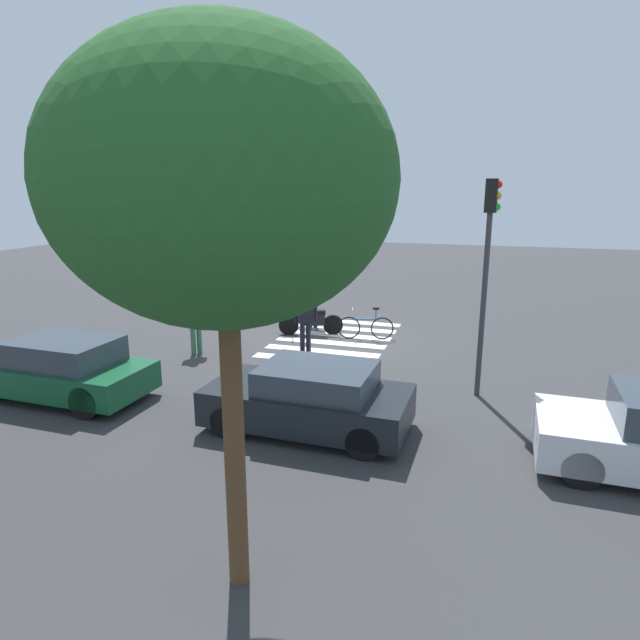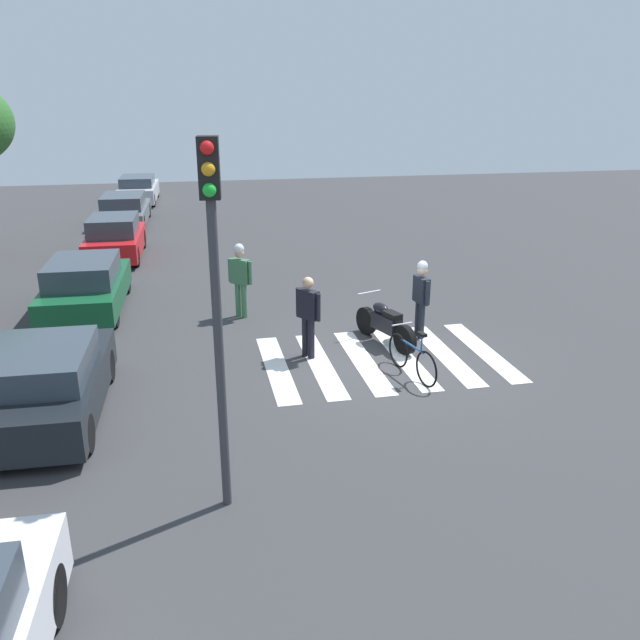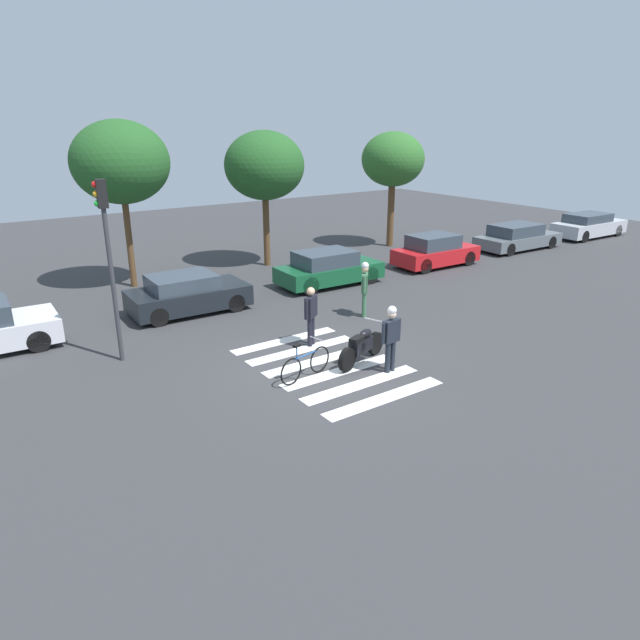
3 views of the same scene
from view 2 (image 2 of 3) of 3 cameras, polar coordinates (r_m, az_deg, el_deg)
ground_plane at (r=13.63m, az=5.60°, el=-3.44°), size 60.00×60.00×0.00m
police_motorcycle at (r=14.31m, az=5.75°, el=-0.35°), size 1.99×0.91×1.04m
leaning_bicycle at (r=12.75m, az=8.09°, el=-3.32°), size 1.70×0.52×1.01m
officer_on_foot at (r=13.33m, az=-1.05°, el=0.73°), size 0.59×0.44×1.74m
officer_by_motorcycle at (r=14.62m, az=8.87°, el=2.31°), size 0.67×0.25×1.79m
pedestrian_bystander at (r=15.91m, az=-7.03°, el=3.97°), size 0.48×0.55×1.85m
crosswalk_stripes at (r=13.63m, az=5.60°, el=-3.42°), size 3.42×4.95×0.01m
car_black_suv at (r=11.91m, az=-23.15°, el=-5.16°), size 3.98×1.98×1.32m
car_green_compact at (r=17.39m, az=-19.90°, el=2.83°), size 4.22×1.91×1.37m
car_red_convertible at (r=22.83m, az=-17.56°, el=6.87°), size 3.95×1.79×1.43m
car_grey_coupe at (r=28.71m, az=-16.81°, el=9.23°), size 4.73×1.97×1.28m
car_silver_sedan at (r=34.54m, az=-15.67°, el=10.98°), size 4.68×1.89×1.33m
traffic_light_pole at (r=7.85m, az=-9.22°, el=3.77°), size 0.34×0.26×4.81m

